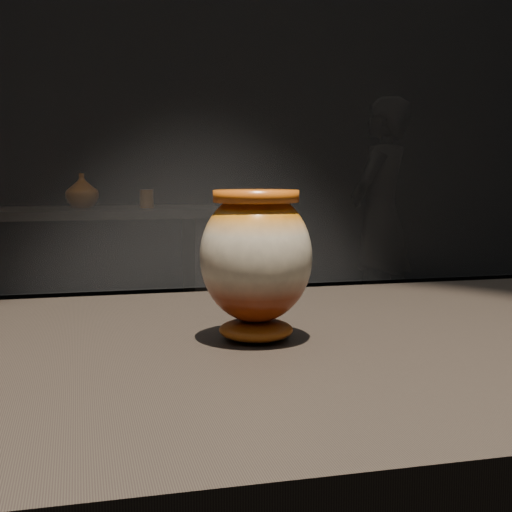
# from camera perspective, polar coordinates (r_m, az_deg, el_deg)

# --- Properties ---
(main_vase) EXTENTS (0.17, 0.17, 0.19)m
(main_vase) POSITION_cam_1_polar(r_m,az_deg,el_deg) (0.92, 0.00, -0.22)
(main_vase) COLOR maroon
(main_vase) RESTS_ON display_plinth
(back_shelf) EXTENTS (2.00, 0.60, 0.90)m
(back_shelf) POSITION_cam_1_polar(r_m,az_deg,el_deg) (4.25, -16.29, 0.10)
(back_shelf) COLOR black
(back_shelf) RESTS_ON ground
(back_vase_mid) EXTENTS (0.27, 0.27, 0.20)m
(back_vase_mid) POSITION_cam_1_polar(r_m,az_deg,el_deg) (4.25, -13.75, 5.09)
(back_vase_mid) COLOR maroon
(back_vase_mid) RESTS_ON back_shelf
(back_vase_right) EXTENTS (0.08, 0.08, 0.11)m
(back_vase_right) POSITION_cam_1_polar(r_m,az_deg,el_deg) (4.19, -8.74, 4.56)
(back_vase_right) COLOR #944515
(back_vase_right) RESTS_ON back_shelf
(visitor) EXTENTS (0.69, 0.68, 1.61)m
(visitor) POSITION_cam_1_polar(r_m,az_deg,el_deg) (4.95, 9.91, 3.16)
(visitor) COLOR black
(visitor) RESTS_ON ground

